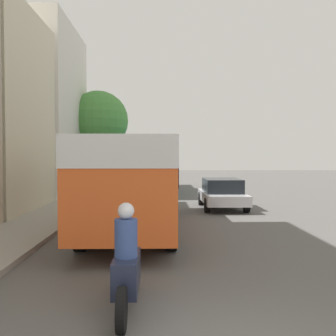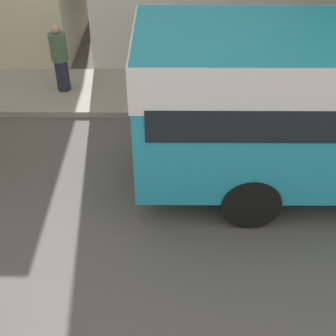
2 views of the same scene
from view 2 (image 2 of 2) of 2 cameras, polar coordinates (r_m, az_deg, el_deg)
pedestrian_near_curb at (r=11.63m, az=-13.04°, el=12.94°), size 0.40×0.40×1.64m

